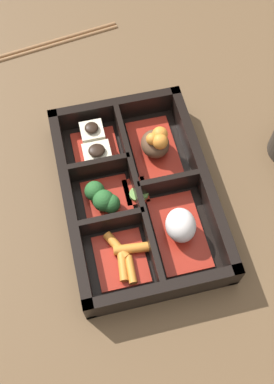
% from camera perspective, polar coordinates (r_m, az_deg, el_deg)
% --- Properties ---
extents(ground_plane, '(3.00, 3.00, 0.00)m').
position_cam_1_polar(ground_plane, '(0.66, 0.00, -0.99)').
color(ground_plane, brown).
extents(bento_base, '(0.31, 0.21, 0.01)m').
position_cam_1_polar(bento_base, '(0.65, 0.00, -0.80)').
color(bento_base, black).
rests_on(bento_base, ground_plane).
extents(bento_rim, '(0.31, 0.21, 0.05)m').
position_cam_1_polar(bento_rim, '(0.64, -0.15, -0.02)').
color(bento_rim, black).
rests_on(bento_rim, ground_plane).
extents(bowl_stew, '(0.12, 0.07, 0.05)m').
position_cam_1_polar(bowl_stew, '(0.67, 2.39, 6.02)').
color(bowl_stew, maroon).
rests_on(bowl_stew, bento_base).
extents(bowl_rice, '(0.12, 0.07, 0.05)m').
position_cam_1_polar(bowl_rice, '(0.61, 5.50, -4.52)').
color(bowl_rice, maroon).
rests_on(bowl_rice, bento_base).
extents(bowl_tofu, '(0.08, 0.07, 0.04)m').
position_cam_1_polar(bowl_tofu, '(0.68, -5.33, 5.86)').
color(bowl_tofu, maroon).
rests_on(bowl_tofu, bento_base).
extents(bowl_greens, '(0.07, 0.07, 0.04)m').
position_cam_1_polar(bowl_greens, '(0.63, -4.23, -0.89)').
color(bowl_greens, maroon).
rests_on(bowl_greens, bento_base).
extents(bowl_carrots, '(0.08, 0.07, 0.02)m').
position_cam_1_polar(bowl_carrots, '(0.61, -1.78, -8.32)').
color(bowl_carrots, maroon).
rests_on(bowl_carrots, bento_base).
extents(bowl_pickles, '(0.04, 0.03, 0.01)m').
position_cam_1_polar(bowl_pickles, '(0.65, 0.07, 0.03)').
color(bowl_pickles, maroon).
rests_on(bowl_pickles, bento_base).
extents(chopsticks, '(0.05, 0.23, 0.01)m').
position_cam_1_polar(chopsticks, '(0.85, -10.24, 18.34)').
color(chopsticks, brown).
rests_on(chopsticks, ground_plane).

